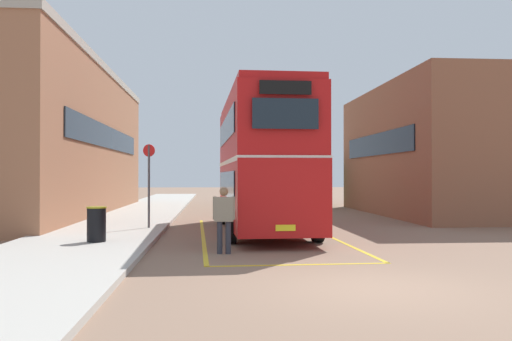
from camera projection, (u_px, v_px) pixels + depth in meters
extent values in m
plane|color=#846651|center=(276.00, 220.00, 23.93)|extent=(135.60, 135.60, 0.00)
cube|color=#B2ADA3|center=(135.00, 216.00, 25.80)|extent=(4.00, 57.60, 0.14)
cube|color=#9E6647|center=(53.00, 144.00, 27.27)|extent=(5.52, 21.92, 7.12)
cube|color=#232D38|center=(109.00, 138.00, 27.50)|extent=(0.06, 16.66, 1.10)
cube|color=#A89E8E|center=(54.00, 71.00, 27.31)|extent=(5.64, 22.04, 0.36)
cube|color=brown|center=(456.00, 151.00, 27.79)|extent=(8.34, 13.89, 6.48)
cube|color=#19232D|center=(376.00, 145.00, 27.46)|extent=(0.06, 10.55, 1.10)
cylinder|color=black|center=(221.00, 212.00, 22.09)|extent=(0.31, 1.01, 1.00)
cylinder|color=black|center=(283.00, 211.00, 22.37)|extent=(0.31, 1.01, 1.00)
cylinder|color=black|center=(231.00, 226.00, 15.80)|extent=(0.31, 1.01, 1.00)
cylinder|color=black|center=(317.00, 225.00, 16.08)|extent=(0.31, 1.01, 1.00)
cube|color=#B71414|center=(262.00, 192.00, 19.09)|extent=(2.81, 10.28, 2.10)
cube|color=#B71414|center=(262.00, 133.00, 19.11)|extent=(2.81, 10.08, 2.10)
cube|color=#B71414|center=(262.00, 101.00, 19.13)|extent=(2.70, 9.97, 0.20)
cube|color=white|center=(262.00, 163.00, 19.10)|extent=(2.84, 10.18, 0.14)
cube|color=#19232D|center=(226.00, 184.00, 18.96)|extent=(0.29, 8.37, 0.84)
cube|color=#19232D|center=(226.00, 130.00, 18.98)|extent=(0.29, 8.37, 0.84)
cube|color=#19232D|center=(297.00, 184.00, 19.24)|extent=(0.29, 8.37, 0.84)
cube|color=#19232D|center=(297.00, 130.00, 19.26)|extent=(0.29, 8.37, 0.84)
cube|color=#19232D|center=(286.00, 114.00, 14.02)|extent=(1.75, 0.09, 0.80)
cube|color=black|center=(285.00, 87.00, 14.03)|extent=(1.37, 0.08, 0.36)
cube|color=#19232D|center=(248.00, 180.00, 24.19)|extent=(2.00, 0.10, 1.00)
cube|color=yellow|center=(286.00, 228.00, 13.99)|extent=(0.52, 0.05, 0.16)
cylinder|color=black|center=(270.00, 196.00, 39.50)|extent=(0.38, 0.95, 0.92)
cylinder|color=black|center=(302.00, 196.00, 40.00)|extent=(0.38, 0.95, 0.92)
cylinder|color=black|center=(288.00, 199.00, 34.80)|extent=(0.38, 0.95, 0.92)
cylinder|color=black|center=(323.00, 199.00, 35.30)|extent=(0.38, 0.95, 0.92)
cube|color=#1E512D|center=(295.00, 181.00, 37.41)|extent=(3.33, 8.25, 2.60)
cube|color=silver|center=(295.00, 162.00, 37.42)|extent=(3.15, 7.91, 0.12)
cube|color=#19232D|center=(279.00, 176.00, 37.17)|extent=(0.86, 6.36, 0.96)
cube|color=#19232D|center=(311.00, 176.00, 37.66)|extent=(0.86, 6.36, 0.96)
cube|color=#19232D|center=(280.00, 177.00, 41.35)|extent=(1.84, 0.28, 1.10)
cylinder|color=#2D2D38|center=(228.00, 238.00, 13.69)|extent=(0.14, 0.14, 0.82)
cylinder|color=#2D2D38|center=(220.00, 238.00, 13.70)|extent=(0.14, 0.14, 0.82)
cube|color=gray|center=(224.00, 209.00, 13.70)|extent=(0.50, 0.26, 0.62)
cylinder|color=gray|center=(233.00, 208.00, 13.70)|extent=(0.09, 0.09, 0.59)
cylinder|color=gray|center=(215.00, 208.00, 13.71)|extent=(0.09, 0.09, 0.59)
sphere|color=#8C6647|center=(224.00, 192.00, 13.69)|extent=(0.22, 0.22, 0.22)
cylinder|color=black|center=(96.00, 225.00, 15.06)|extent=(0.52, 0.52, 0.94)
cylinder|color=olive|center=(97.00, 207.00, 15.06)|extent=(0.55, 0.55, 0.04)
cylinder|color=#4C4C51|center=(149.00, 187.00, 19.14)|extent=(0.08, 0.08, 2.92)
cylinder|color=red|center=(149.00, 150.00, 19.15)|extent=(0.43, 0.15, 0.44)
cube|color=gold|center=(203.00, 236.00, 17.84)|extent=(0.50, 12.21, 0.01)
cube|color=gold|center=(324.00, 234.00, 18.29)|extent=(0.50, 12.21, 0.01)
cube|color=gold|center=(299.00, 265.00, 12.00)|extent=(4.22, 0.25, 0.01)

